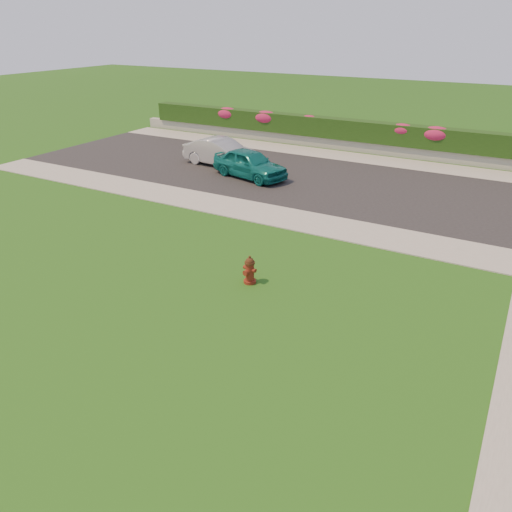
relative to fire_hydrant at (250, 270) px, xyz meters
The scene contains 14 objects.
ground 3.99m from the fire_hydrant, 82.30° to the right, with size 120.00×120.00×0.00m, color black.
street_far 11.02m from the fire_hydrant, 113.93° to the left, with size 26.00×8.00×0.04m, color black.
sidewalk_far 7.47m from the fire_hydrant, 137.17° to the left, with size 24.00×2.00×0.04m, color gray.
sidewalk_beyond 15.08m from the fire_hydrant, 91.78° to the left, with size 34.00×2.00×0.04m, color gray.
retaining_wall 16.58m from the fire_hydrant, 91.62° to the left, with size 34.00×0.40×0.60m, color gray.
hedge 16.69m from the fire_hydrant, 91.61° to the left, with size 32.00×0.90×1.10m, color black.
fire_hydrant is the anchor object (origin of this frame).
sedan_teal 10.36m from the fire_hydrant, 120.00° to the left, with size 1.55×3.85×1.31m, color #0D6461.
sedan_silver 12.63m from the fire_hydrant, 126.53° to the left, with size 1.41×4.05×1.33m, color #ABAEB3.
flower_clump_a 20.02m from the fire_hydrant, 124.05° to the left, with size 1.49×0.96×0.74m, color #C02156.
flower_clump_b 18.62m from the fire_hydrant, 116.97° to the left, with size 1.55×0.99×0.77m, color #C02156.
flower_clump_c 17.52m from the fire_hydrant, 108.62° to the left, with size 1.07×0.69×0.54m, color #C02156.
flower_clump_d 16.60m from the fire_hydrant, 90.50° to the left, with size 1.28×0.82×0.64m, color #C02156.
flower_clump_e 16.68m from the fire_hydrant, 84.44° to the left, with size 1.54×0.99×0.77m, color #C02156.
Camera 1 is at (5.73, -6.82, 6.71)m, focal length 35.00 mm.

